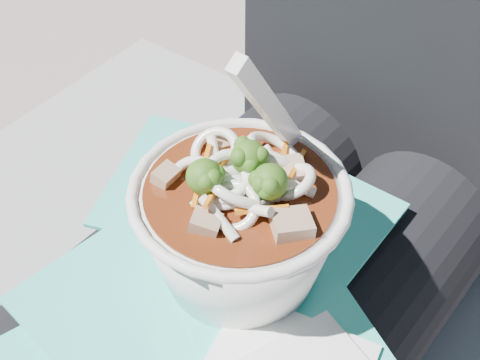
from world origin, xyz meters
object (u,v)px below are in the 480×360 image
Objects in this scene: person_body at (292,236)px; plastic_bag at (201,291)px; lap at (235,314)px; udon_bowl at (240,221)px.

plastic_bag is (0.00, -0.14, 0.06)m from person_body.
person_body is 2.49× the size of plastic_bag.
plastic_bag is (0.00, -0.05, 0.09)m from lap.
person_body is at bearing 90.00° from lap.
person_body is at bearing 99.77° from udon_bowl.
person_body reaches higher than udon_bowl.
lap is 0.16m from udon_bowl.
lap is 1.22× the size of plastic_bag.
person_body is 0.15m from plastic_bag.
udon_bowl is at bearing -80.23° from person_body.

